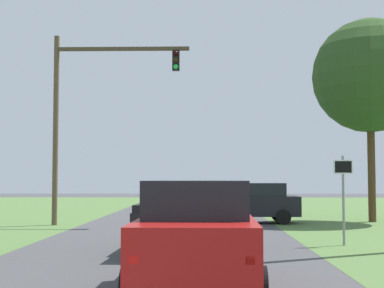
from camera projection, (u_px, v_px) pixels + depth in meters
name	position (u px, v px, depth m)	size (l,w,h in m)	color
ground_plane	(161.00, 253.00, 15.90)	(120.00, 120.00, 0.00)	#424244
red_suv_near	(197.00, 234.00, 10.46)	(2.35, 4.65, 2.05)	#9E1411
pickup_truck_lead	(179.00, 218.00, 16.56)	(2.44, 5.37, 1.79)	black
traffic_light	(87.00, 103.00, 25.49)	(6.12, 0.40, 8.51)	brown
keep_moving_sign	(343.00, 188.00, 17.73)	(0.60, 0.09, 2.79)	gray
oak_tree_right	(370.00, 76.00, 27.48)	(5.51, 5.51, 9.80)	#4C351E
crossing_suv_far	(253.00, 202.00, 26.44)	(4.32, 2.03, 1.86)	black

